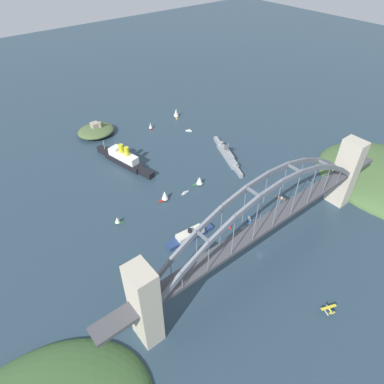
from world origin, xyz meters
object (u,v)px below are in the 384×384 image
object	(u,v)px
small_boat_0	(250,220)
small_boat_4	(117,220)
seaplane_taxiing_near_bridge	(329,309)
small_boat_3	(176,113)
naval_cruiser	(227,155)
fort_island_mid_harbor	(96,131)
small_boat_7	(189,131)
channel_marker_buoy	(230,227)
harbor_ferry_steamer	(190,235)
small_boat_2	(165,195)
small_boat_6	(185,193)
ocean_liner	(124,159)
small_boat_1	(199,181)
small_boat_8	(280,198)
small_boat_5	(151,126)
harbor_arch_bridge	(266,223)

from	to	relation	value
small_boat_0	small_boat_4	bearing A→B (deg)	142.98
seaplane_taxiing_near_bridge	small_boat_3	world-z (taller)	small_boat_3
naval_cruiser	fort_island_mid_harbor	world-z (taller)	naval_cruiser
small_boat_7	channel_marker_buoy	xyz separation A→B (m)	(-69.31, -140.16, 0.26)
harbor_ferry_steamer	channel_marker_buoy	bearing A→B (deg)	-21.42
small_boat_0	small_boat_2	xyz separation A→B (m)	(-38.32, 63.49, 4.33)
small_boat_6	small_boat_7	xyz separation A→B (m)	(70.82, 84.25, 0.20)
naval_cruiser	small_boat_7	world-z (taller)	naval_cruiser
small_boat_2	small_boat_3	world-z (taller)	small_boat_3
seaplane_taxiing_near_bridge	channel_marker_buoy	distance (m)	90.14
small_boat_6	channel_marker_buoy	size ratio (longest dim) A/B	2.84
seaplane_taxiing_near_bridge	small_boat_2	xyz separation A→B (m)	(-18.34, 149.85, 3.09)
ocean_liner	naval_cruiser	world-z (taller)	ocean_liner
ocean_liner	harbor_ferry_steamer	xyz separation A→B (m)	(-10.54, -116.72, -3.58)
fort_island_mid_harbor	small_boat_7	xyz separation A→B (m)	(85.03, -58.91, -4.02)
seaplane_taxiing_near_bridge	small_boat_3	size ratio (longest dim) A/B	0.86
ocean_liner	small_boat_4	bearing A→B (deg)	-123.54
ocean_liner	small_boat_2	size ratio (longest dim) A/B	6.99
harbor_ferry_steamer	channel_marker_buoy	xyz separation A→B (m)	(30.90, -12.13, -1.46)
small_boat_7	channel_marker_buoy	bearing A→B (deg)	-116.31
harbor_ferry_steamer	fort_island_mid_harbor	distance (m)	187.58
small_boat_1	small_boat_8	world-z (taller)	small_boat_1
seaplane_taxiing_near_bridge	small_boat_2	distance (m)	151.00
harbor_ferry_steamer	small_boat_7	bearing A→B (deg)	51.95
small_boat_3	small_boat_7	world-z (taller)	small_boat_3
naval_cruiser	channel_marker_buoy	world-z (taller)	naval_cruiser
small_boat_1	small_boat_6	size ratio (longest dim) A/B	1.33
fort_island_mid_harbor	channel_marker_buoy	xyz separation A→B (m)	(15.72, -199.07, -3.75)
small_boat_0	small_boat_6	distance (m)	62.75
small_boat_4	small_boat_7	world-z (taller)	small_boat_4
ocean_liner	small_boat_4	xyz separation A→B (m)	(-45.84, -69.15, -2.70)
seaplane_taxiing_near_bridge	harbor_ferry_steamer	bearing A→B (deg)	105.76
naval_cruiser	small_boat_4	bearing A→B (deg)	-173.63
harbor_ferry_steamer	small_boat_4	world-z (taller)	harbor_ferry_steamer
fort_island_mid_harbor	small_boat_3	size ratio (longest dim) A/B	3.30
small_boat_6	fort_island_mid_harbor	bearing A→B (deg)	95.67
ocean_liner	small_boat_8	distance (m)	152.53
harbor_ferry_steamer	small_boat_3	bearing A→B (deg)	56.39
seaplane_taxiing_near_bridge	small_boat_6	size ratio (longest dim) A/B	1.34
small_boat_4	small_boat_5	bearing A→B (deg)	46.99
fort_island_mid_harbor	small_boat_5	xyz separation A→B (m)	(54.31, -27.03, -0.90)
small_boat_3	small_boat_5	world-z (taller)	small_boat_3
channel_marker_buoy	fort_island_mid_harbor	bearing A→B (deg)	94.52
small_boat_0	small_boat_7	xyz separation A→B (m)	(51.38, 143.91, 0.12)
harbor_arch_bridge	harbor_ferry_steamer	distance (m)	61.26
naval_cruiser	small_boat_8	world-z (taller)	naval_cruiser
naval_cruiser	channel_marker_buoy	bearing A→B (deg)	-131.89
small_boat_8	small_boat_7	bearing A→B (deg)	85.71
ocean_liner	small_boat_8	size ratio (longest dim) A/B	7.92
harbor_arch_bridge	channel_marker_buoy	distance (m)	45.21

